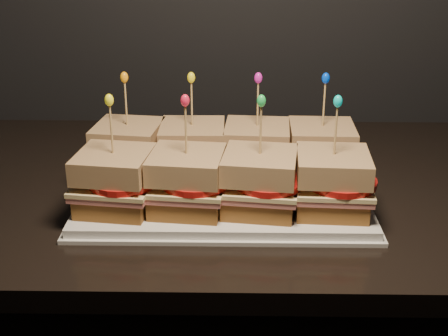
{
  "coord_description": "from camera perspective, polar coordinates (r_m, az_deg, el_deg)",
  "views": [
    {
      "loc": [
        -0.28,
        0.76,
        1.31
      ],
      "look_at": [
        -0.3,
        1.61,
        0.96
      ],
      "focal_mm": 50.0,
      "sensor_mm": 36.0,
      "label": 1
    }
  ],
  "objects": [
    {
      "name": "sandwich_7_bread_bot",
      "position": [
        0.89,
        9.73,
        -2.97
      ],
      "size": [
        0.1,
        0.1,
        0.03
      ],
      "primitive_type": "cube",
      "rotation": [
        0.0,
        0.0,
        -0.06
      ],
      "color": "brown",
      "rests_on": "platter"
    },
    {
      "name": "sandwich_2_tomato",
      "position": [
        0.97,
        3.74,
        1.66
      ],
      "size": [
        0.1,
        0.1,
        0.01
      ],
      "primitive_type": "cylinder",
      "color": "red",
      "rests_on": "sandwich_2_cheese"
    },
    {
      "name": "granite_slab",
      "position": [
        1.03,
        -6.2,
        -1.96
      ],
      "size": [
        2.18,
        0.64,
        0.03
      ],
      "primitive_type": "cube",
      "color": "black",
      "rests_on": "cabinet"
    },
    {
      "name": "sandwich_3_bread_top",
      "position": [
        0.98,
        8.95,
        2.9
      ],
      "size": [
        0.1,
        0.1,
        0.03
      ],
      "primitive_type": "cube",
      "rotation": [
        0.0,
        0.0,
        -0.03
      ],
      "color": "brown",
      "rests_on": "sandwich_3_tomato"
    },
    {
      "name": "sandwich_1_bread_top",
      "position": [
        0.97,
        -2.91,
        3.0
      ],
      "size": [
        0.1,
        0.1,
        0.03
      ],
      "primitive_type": "cube",
      "rotation": [
        0.0,
        0.0,
        0.01
      ],
      "color": "brown",
      "rests_on": "sandwich_1_tomato"
    },
    {
      "name": "sandwich_1_pick",
      "position": [
        0.96,
        -2.96,
        5.65
      ],
      "size": [
        0.0,
        0.0,
        0.09
      ],
      "primitive_type": "cylinder",
      "color": "tan",
      "rests_on": "sandwich_1_bread_top"
    },
    {
      "name": "sandwich_6_ham",
      "position": [
        0.87,
        3.24,
        -1.93
      ],
      "size": [
        0.12,
        0.12,
        0.01
      ],
      "primitive_type": "cube",
      "rotation": [
        0.0,
        0.0,
        -0.13
      ],
      "color": "#CB6460",
      "rests_on": "sandwich_6_bread_bot"
    },
    {
      "name": "sandwich_1_cheese",
      "position": [
        0.98,
        -2.88,
        1.42
      ],
      "size": [
        0.11,
        0.1,
        0.01
      ],
      "primitive_type": "cube",
      "rotation": [
        0.0,
        0.0,
        0.01
      ],
      "color": "beige",
      "rests_on": "sandwich_1_ham"
    },
    {
      "name": "sandwich_0_pick",
      "position": [
        0.97,
        -8.94,
        5.62
      ],
      "size": [
        0.0,
        0.0,
        0.09
      ],
      "primitive_type": "cylinder",
      "color": "tan",
      "rests_on": "sandwich_0_bread_top"
    },
    {
      "name": "sandwich_5_frill",
      "position": [
        0.83,
        -3.58,
        6.19
      ],
      "size": [
        0.01,
        0.01,
        0.02
      ],
      "primitive_type": "ellipsoid",
      "color": "red",
      "rests_on": "sandwich_5_pick"
    },
    {
      "name": "sandwich_7_tomato",
      "position": [
        0.87,
        10.7,
        -1.25
      ],
      "size": [
        0.1,
        0.1,
        0.01
      ],
      "primitive_type": "cylinder",
      "color": "red",
      "rests_on": "sandwich_7_cheese"
    },
    {
      "name": "sandwich_2_frill",
      "position": [
        0.94,
        3.16,
        8.23
      ],
      "size": [
        0.01,
        0.01,
        0.02
      ],
      "primitive_type": "ellipsoid",
      "color": "#C71BA1",
      "rests_on": "sandwich_2_pick"
    },
    {
      "name": "sandwich_3_tomato",
      "position": [
        0.98,
        9.61,
        1.6
      ],
      "size": [
        0.1,
        0.1,
        0.01
      ],
      "primitive_type": "cylinder",
      "color": "red",
      "rests_on": "sandwich_3_cheese"
    },
    {
      "name": "sandwich_0_ham",
      "position": [
        0.99,
        -8.66,
        1.07
      ],
      "size": [
        0.12,
        0.11,
        0.01
      ],
      "primitive_type": "cube",
      "rotation": [
        0.0,
        0.0,
        -0.13
      ],
      "color": "#CB6460",
      "rests_on": "sandwich_0_bread_bot"
    },
    {
      "name": "platter",
      "position": [
        0.94,
        0.0,
        -2.59
      ],
      "size": [
        0.42,
        0.26,
        0.02
      ],
      "primitive_type": "cube",
      "color": "white",
      "rests_on": "granite_slab"
    },
    {
      "name": "sandwich_0_bread_top",
      "position": [
        0.98,
        -8.78,
        3.01
      ],
      "size": [
        0.11,
        0.11,
        0.03
      ],
      "primitive_type": "cube",
      "rotation": [
        0.0,
        0.0,
        -0.13
      ],
      "color": "brown",
      "rests_on": "sandwich_0_tomato"
    },
    {
      "name": "sandwich_5_pick",
      "position": [
        0.84,
        -3.5,
        3.25
      ],
      "size": [
        0.0,
        0.0,
        0.09
      ],
      "primitive_type": "cylinder",
      "color": "tan",
      "rests_on": "sandwich_5_bread_top"
    },
    {
      "name": "sandwich_7_ham",
      "position": [
        0.88,
        9.8,
        -1.95
      ],
      "size": [
        0.11,
        0.11,
        0.01
      ],
      "primitive_type": "cube",
      "rotation": [
        0.0,
        0.0,
        -0.06
      ],
      "color": "#CB6460",
      "rests_on": "sandwich_7_bread_bot"
    },
    {
      "name": "sandwich_4_pick",
      "position": [
        0.85,
        -10.25,
        3.24
      ],
      "size": [
        0.0,
        0.0,
        0.09
      ],
      "primitive_type": "cylinder",
      "color": "tan",
      "rests_on": "sandwich_4_bread_top"
    },
    {
      "name": "sandwich_5_bread_bot",
      "position": [
        0.88,
        -3.35,
        -2.91
      ],
      "size": [
        0.11,
        0.11,
        0.03
      ],
      "primitive_type": "cube",
      "rotation": [
        0.0,
        0.0,
        -0.11
      ],
      "color": "brown",
      "rests_on": "platter"
    },
    {
      "name": "sandwich_3_bread_bot",
      "position": [
        1.0,
        8.77,
        0.02
      ],
      "size": [
        0.1,
        0.1,
        0.03
      ],
      "primitive_type": "cube",
      "rotation": [
        0.0,
        0.0,
        -0.03
      ],
      "color": "brown",
      "rests_on": "platter"
    },
    {
      "name": "sandwich_5_ham",
      "position": [
        0.87,
        -3.38,
        -1.88
      ],
      "size": [
        0.12,
        0.11,
        0.01
      ],
      "primitive_type": "cube",
      "rotation": [
        0.0,
        0.0,
        -0.11
      ],
      "color": "#CB6460",
      "rests_on": "sandwich_5_bread_bot"
    },
    {
      "name": "sandwich_4_bread_top",
      "position": [
        0.87,
        -10.04,
        0.34
      ],
      "size": [
        0.11,
        0.11,
        0.03
      ],
      "primitive_type": "cube",
      "rotation": [
        0.0,
        0.0,
        -0.13
      ],
      "color": "brown",
      "rests_on": "sandwich_4_tomato"
    },
    {
      "name": "sandwich_4_bread_bot",
      "position": [
        0.89,
        -9.81,
        -2.82
      ],
      "size": [
        0.11,
        0.11,
        0.03
      ],
      "primitive_type": "cube",
      "rotation": [
        0.0,
        0.0,
        -0.13
      ],
      "color": "brown",
      "rests_on": "platter"
    },
    {
      "name": "sandwich_0_frill",
      "position": [
        0.96,
        -9.11,
        8.2
      ],
      "size": [
        0.01,
        0.01,
        0.02
      ],
      "primitive_type": "ellipsoid",
      "color": "orange",
      "rests_on": "sandwich_0_pick"
    },
    {
      "name": "sandwich_3_pick",
      "position": [
        0.96,
        9.12,
        5.52
      ],
      "size": [
        0.0,
        0.0,
        0.09
      ],
      "primitive_type": "cylinder",
      "color": "tan",
      "rests_on": "sandwich_3_bread_top"
    },
    {
      "name": "sandwich_3_cheese",
      "position": [
        0.99,
        8.85,
        1.33
      ],
      "size": [
        0.11,
        0.11,
        0.01
      ],
      "primitive_type": "cube",
      "rotation": [
        0.0,
        0.0,
        -0.03
      ],
      "color": "beige",
      "rests_on": "sandwich_3_ham"
    },
    {
      "name": "sandwich_6_frill",
      "position": [
        0.83,
        3.43,
        6.15
      ],
      "size": [
        0.01,
        0.01,
        0.02
      ],
      "primitive_type": "ellipsoid",
      "color": "green",
      "rests_on": "sandwich_6_pick"
    },
    {
      "name": "sandwich_6_tomato",
      "position": [
        0.86,
        4.08,
        -1.22
      ],
      "size": [
        0.1,
        0.1,
        0.01
      ],
      "primitive_type": "cylinder",
      "color": "red",
      "rests_on": "sandwich_6_cheese"
    },
    {
      "name": "sandwich_1_tomato",
      "position": [
        0.97,
        -2.2,
        1.7
      ],
      "size": [
        0.1,
        0.1,
        0.01
      ],
      "primitive_type": "cylinder",
      "color": "red",
      "rests_on": "sandwich_1_cheese"
    },
    {
      "name": "sandwich_5_bread_top",
      "position": [
        0.86,
        -3.43,
        0.3
      ],
      "size": [
        0.11,
        0.11,
        0.03
      ],
      "primitive_type": "cube",
      "rotation": [
        0.0,
        0.0,
        -0.11
      ],
      "color": "brown",
      "rests_on": "sandwich_5_tomato"
    },
    {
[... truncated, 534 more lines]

